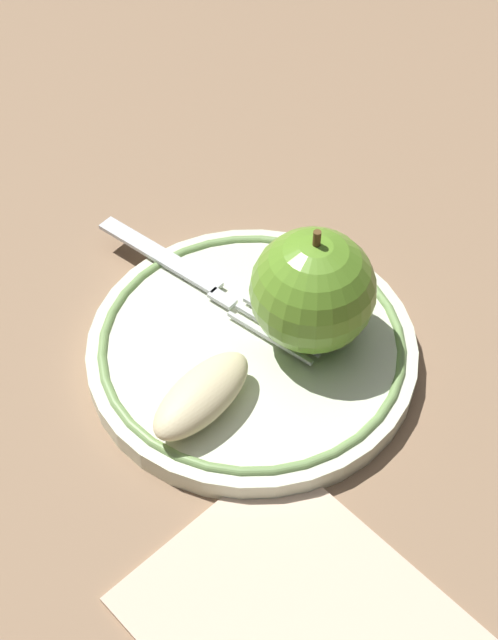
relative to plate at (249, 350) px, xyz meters
name	(u,v)px	position (x,y,z in m)	size (l,w,h in m)	color
ground_plane	(262,372)	(0.00, -0.01, -0.01)	(2.00, 2.00, 0.00)	#8B6D51
plate	(249,350)	(0.00, 0.00, 0.00)	(0.21, 0.21, 0.02)	silver
apple_red_whole	(316,294)	(0.04, -0.02, 0.05)	(0.08, 0.08, 0.09)	#62962B
apple_slice_front	(202,395)	(-0.05, -0.03, 0.02)	(0.07, 0.03, 0.02)	beige
fork	(201,279)	(0.00, 0.06, 0.01)	(0.09, 0.18, 0.00)	silver
napkin_folded	(298,621)	(-0.06, -0.16, -0.01)	(0.13, 0.16, 0.01)	beige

